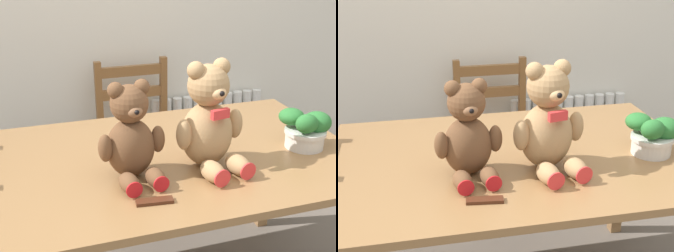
% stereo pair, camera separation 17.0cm
% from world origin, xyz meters
% --- Properties ---
extents(radiator, '(0.79, 0.10, 0.60)m').
position_xyz_m(radiator, '(0.61, 1.60, 0.27)').
color(radiator, white).
rests_on(radiator, ground_plane).
extents(dining_table, '(1.47, 0.99, 0.75)m').
position_xyz_m(dining_table, '(0.00, 0.49, 0.67)').
color(dining_table, olive).
rests_on(dining_table, ground_plane).
extents(wooden_chair_behind, '(0.44, 0.44, 0.90)m').
position_xyz_m(wooden_chair_behind, '(0.08, 1.38, 0.44)').
color(wooden_chair_behind, brown).
rests_on(wooden_chair_behind, ground_plane).
extents(teddy_bear_left, '(0.25, 0.26, 0.36)m').
position_xyz_m(teddy_bear_left, '(-0.21, 0.37, 0.91)').
color(teddy_bear_left, brown).
rests_on(teddy_bear_left, dining_table).
extents(teddy_bear_right, '(0.29, 0.31, 0.41)m').
position_xyz_m(teddy_bear_right, '(0.09, 0.37, 0.93)').
color(teddy_bear_right, tan).
rests_on(teddy_bear_right, dining_table).
extents(potted_plant, '(0.20, 0.19, 0.16)m').
position_xyz_m(potted_plant, '(0.54, 0.40, 0.83)').
color(potted_plant, beige).
rests_on(potted_plant, dining_table).
extents(chocolate_bar, '(0.13, 0.05, 0.01)m').
position_xyz_m(chocolate_bar, '(-0.19, 0.16, 0.76)').
color(chocolate_bar, '#472314').
rests_on(chocolate_bar, dining_table).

